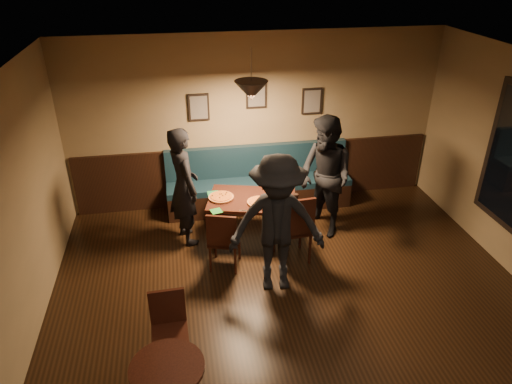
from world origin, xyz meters
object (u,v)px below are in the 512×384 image
at_px(dining_table, 252,218).
at_px(diner_left, 184,187).
at_px(chair_near_right, 292,226).
at_px(diner_right, 325,177).
at_px(cafe_chair_far, 170,333).
at_px(booth_bench, 259,180).
at_px(diner_front, 277,225).
at_px(chair_near_left, 225,238).
at_px(soda_glass, 296,199).
at_px(tabasco_bottle, 285,195).

distance_m(dining_table, diner_left, 1.11).
relative_size(chair_near_right, diner_right, 0.57).
bearing_deg(cafe_chair_far, booth_bench, -117.59).
height_order(booth_bench, diner_left, diner_left).
bearing_deg(dining_table, diner_front, -69.37).
distance_m(booth_bench, chair_near_right, 1.51).
relative_size(dining_table, chair_near_left, 1.39).
bearing_deg(cafe_chair_far, soda_glass, -134.55).
xyz_separation_m(chair_near_left, chair_near_right, (0.94, 0.02, 0.07)).
bearing_deg(tabasco_bottle, dining_table, 170.75).
distance_m(chair_near_right, diner_front, 0.76).
relative_size(booth_bench, cafe_chair_far, 3.59).
bearing_deg(cafe_chair_far, chair_near_left, -117.03).
distance_m(dining_table, soda_glass, 0.76).
relative_size(soda_glass, cafe_chair_far, 0.19).
bearing_deg(chair_near_right, diner_left, 147.67).
bearing_deg(chair_near_right, soda_glass, 65.34).
relative_size(chair_near_right, diner_left, 0.59).
bearing_deg(diner_front, chair_near_right, 63.75).
bearing_deg(cafe_chair_far, diner_left, -98.46).
relative_size(chair_near_right, cafe_chair_far, 1.24).
height_order(booth_bench, chair_near_left, booth_bench).
relative_size(diner_left, diner_front, 0.96).
relative_size(dining_table, cafe_chair_far, 1.48).
xyz_separation_m(diner_front, soda_glass, (0.47, 0.89, -0.17)).
xyz_separation_m(dining_table, cafe_chair_far, (-1.23, -2.23, 0.09)).
distance_m(chair_near_right, diner_left, 1.63).
xyz_separation_m(chair_near_right, soda_glass, (0.12, 0.34, 0.22)).
relative_size(chair_near_left, cafe_chair_far, 1.07).
distance_m(chair_near_right, tabasco_bottle, 0.57).
bearing_deg(soda_glass, dining_table, 155.07).
height_order(chair_near_right, diner_right, diner_right).
height_order(dining_table, diner_right, diner_right).
height_order(booth_bench, diner_front, diner_front).
bearing_deg(cafe_chair_far, tabasco_bottle, -130.05).
relative_size(diner_left, cafe_chair_far, 2.11).
xyz_separation_m(dining_table, tabasco_bottle, (0.47, -0.08, 0.39)).
distance_m(dining_table, diner_front, 1.31).
bearing_deg(dining_table, cafe_chair_far, -103.85).
bearing_deg(chair_near_left, soda_glass, 36.39).
relative_size(booth_bench, tabasco_bottle, 26.81).
height_order(diner_front, soda_glass, diner_front).
distance_m(chair_near_left, chair_near_right, 0.94).
bearing_deg(diner_front, cafe_chair_far, -135.78).
bearing_deg(booth_bench, cafe_chair_far, -115.76).
bearing_deg(cafe_chair_far, chair_near_right, -138.02).
distance_m(diner_front, soda_glass, 1.02).
xyz_separation_m(chair_near_right, diner_right, (0.63, 0.61, 0.40)).
relative_size(chair_near_right, diner_front, 0.57).
xyz_separation_m(chair_near_left, tabasco_bottle, (0.95, 0.56, 0.27)).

